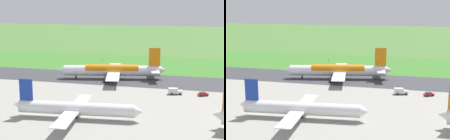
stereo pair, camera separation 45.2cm
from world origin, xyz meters
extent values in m
plane|color=#477233|center=(0.00, 0.00, 0.00)|extent=(800.00, 800.00, 0.00)
cube|color=#38383D|center=(0.00, 0.00, 0.03)|extent=(600.00, 29.37, 0.06)
cube|color=gray|center=(0.00, 65.28, 0.03)|extent=(440.00, 110.00, 0.05)
cube|color=#3C782B|center=(0.00, -36.14, 0.02)|extent=(600.00, 80.00, 0.04)
cylinder|color=white|center=(5.53, 0.00, 4.20)|extent=(48.06, 14.75, 5.20)
cone|color=white|center=(30.51, 5.13, 4.20)|extent=(3.93, 5.44, 4.94)
cone|color=white|center=(-19.15, -5.07, 4.80)|extent=(4.32, 5.03, 4.42)
cube|color=orange|center=(-15.15, -4.25, 11.30)|extent=(5.59, 1.62, 9.00)
cube|color=white|center=(-16.26, 1.14, 5.00)|extent=(5.73, 9.62, 0.36)
cube|color=white|center=(-14.05, -9.64, 5.00)|extent=(5.73, 9.62, 0.36)
cube|color=white|center=(2.34, 10.57, 3.80)|extent=(10.30, 22.76, 0.35)
cube|color=white|center=(6.77, -10.98, 3.80)|extent=(10.30, 22.76, 0.35)
cylinder|color=#23284C|center=(5.49, 7.65, 1.32)|extent=(4.97, 3.65, 2.80)
cylinder|color=#23284C|center=(8.51, -7.04, 1.32)|extent=(4.97, 3.65, 2.80)
cylinder|color=black|center=(23.40, 3.67, 1.71)|extent=(0.70, 0.70, 3.42)
cylinder|color=black|center=(1.79, 3.31, 1.71)|extent=(0.70, 0.70, 3.42)
cylinder|color=black|center=(3.40, -4.52, 1.71)|extent=(0.70, 0.70, 3.42)
cylinder|color=orange|center=(5.53, 0.00, 4.72)|extent=(26.91, 10.43, 5.23)
cone|color=white|center=(-42.54, 59.21, 4.43)|extent=(3.32, 4.15, 4.08)
cylinder|color=white|center=(2.29, 61.16, 3.42)|extent=(39.26, 7.86, 4.23)
cone|color=white|center=(-18.36, 59.23, 3.42)|extent=(2.80, 4.23, 4.02)
cone|color=white|center=(22.69, 63.08, 3.90)|extent=(3.17, 3.84, 3.59)
cube|color=#19389E|center=(19.39, 62.77, 9.19)|extent=(4.57, 0.83, 7.32)
cube|color=white|center=(3.93, 52.33, 3.09)|extent=(6.53, 18.27, 0.28)
cube|color=white|center=(2.26, 70.15, 3.09)|extent=(6.53, 18.27, 0.28)
cylinder|color=black|center=(2.29, 61.16, 0.65)|extent=(0.65, 0.65, 1.30)
cube|color=silver|center=(-29.24, 22.00, 1.10)|extent=(2.59, 2.59, 1.30)
cube|color=silver|center=(-26.49, 22.54, 1.55)|extent=(4.17, 2.99, 2.20)
cylinder|color=black|center=(-29.04, 21.02, 0.45)|extent=(0.94, 0.47, 0.90)
cylinder|color=black|center=(-29.43, 22.98, 0.45)|extent=(0.94, 0.47, 0.90)
cylinder|color=black|center=(-25.71, 21.68, 0.45)|extent=(0.94, 0.47, 0.90)
cylinder|color=black|center=(-26.10, 23.64, 0.45)|extent=(0.94, 0.47, 0.90)
cube|color=#B21914|center=(-38.70, 22.26, 0.70)|extent=(4.55, 3.60, 0.75)
cube|color=#2D333D|center=(-38.53, 22.35, 1.35)|extent=(2.75, 2.55, 0.55)
cylinder|color=black|center=(-39.52, 20.84, 0.32)|extent=(0.67, 0.50, 0.64)
cylinder|color=black|center=(-40.34, 22.33, 0.32)|extent=(0.67, 0.50, 0.64)
cylinder|color=black|center=(-37.06, 22.19, 0.32)|extent=(0.67, 0.50, 0.64)
cylinder|color=black|center=(-37.88, 23.68, 0.32)|extent=(0.67, 0.50, 0.64)
cylinder|color=slate|center=(22.03, -40.07, 1.01)|extent=(0.10, 0.10, 2.01)
cube|color=red|center=(22.03, -40.09, 2.31)|extent=(0.60, 0.04, 0.60)
cone|color=orange|center=(26.18, -35.07, 0.28)|extent=(0.40, 0.40, 0.55)
camera|label=1|loc=(-35.71, 163.41, 37.93)|focal=54.98mm
camera|label=2|loc=(-36.15, 163.30, 37.93)|focal=54.98mm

